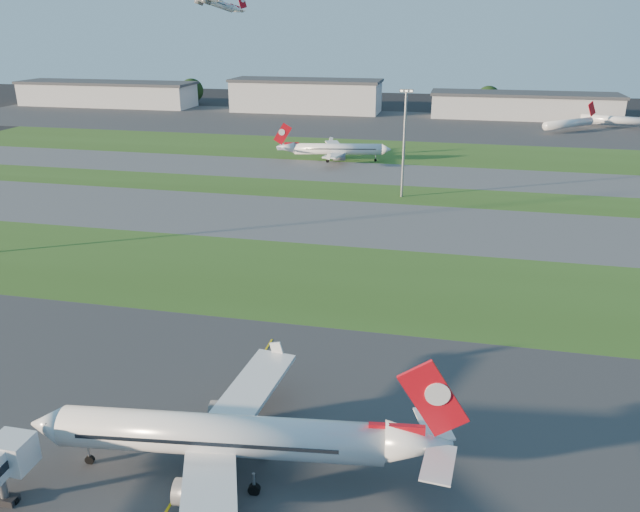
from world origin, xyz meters
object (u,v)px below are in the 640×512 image
(airliner_parked, at_px, (225,436))
(mini_jet_near, at_px, (569,123))
(light_mast_centre, at_px, (404,137))
(airliner_taxiing, at_px, (337,149))
(mini_jet_far, at_px, (615,120))

(airliner_parked, relative_size, mini_jet_near, 1.71)
(mini_jet_near, relative_size, light_mast_centre, 0.86)
(airliner_parked, xyz_separation_m, light_mast_centre, (6.60, 104.47, 10.67))
(light_mast_centre, bearing_deg, airliner_taxiing, 121.95)
(mini_jet_near, xyz_separation_m, light_mast_centre, (-54.45, -112.07, 11.53))
(airliner_parked, distance_m, light_mast_centre, 105.22)
(airliner_parked, xyz_separation_m, mini_jet_far, (81.04, 230.79, -0.86))
(airliner_taxiing, distance_m, mini_jet_near, 107.68)
(airliner_parked, relative_size, airliner_taxiing, 1.14)
(airliner_taxiing, height_order, mini_jet_far, airliner_taxiing)
(mini_jet_near, distance_m, light_mast_centre, 125.13)
(airliner_taxiing, height_order, mini_jet_near, airliner_taxiing)
(airliner_parked, distance_m, mini_jet_near, 224.98)
(airliner_parked, bearing_deg, light_mast_centre, 79.39)
(airliner_taxiing, relative_size, mini_jet_near, 1.50)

